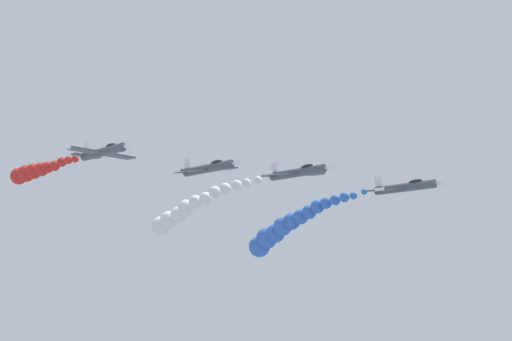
{
  "coord_description": "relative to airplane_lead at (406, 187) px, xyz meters",
  "views": [
    {
      "loc": [
        65.58,
        70.63,
        105.75
      ],
      "look_at": [
        0.0,
        0.0,
        121.62
      ],
      "focal_mm": 54.83,
      "sensor_mm": 36.0,
      "label": 1
    }
  ],
  "objects": [
    {
      "name": "smoke_trail_lead",
      "position": [
        0.29,
        -21.92,
        -3.96
      ],
      "size": [
        3.28,
        21.88,
        8.32
      ],
      "color": "blue"
    },
    {
      "name": "airplane_right_inner",
      "position": [
        18.9,
        -16.25,
        2.29
      ],
      "size": [
        9.51,
        10.35,
        2.72
      ],
      "rotation": [
        0.0,
        0.14,
        0.0
      ],
      "color": "#474C56"
    },
    {
      "name": "airplane_left_inner",
      "position": [
        10.85,
        -8.39,
        1.7
      ],
      "size": [
        9.55,
        10.35,
        2.49
      ],
      "rotation": [
        0.0,
        0.09,
        0.0
      ],
      "color": "#474C56"
    },
    {
      "name": "smoke_trail_left_inner",
      "position": [
        10.58,
        -32.28,
        -1.37
      ],
      "size": [
        3.06,
        24.19,
        6.54
      ],
      "color": "white"
    },
    {
      "name": "airplane_lead",
      "position": [
        0.0,
        0.0,
        0.0
      ],
      "size": [
        9.53,
        10.35,
        2.61
      ],
      "rotation": [
        0.0,
        0.12,
        0.0
      ],
      "color": "#474C56"
    },
    {
      "name": "airplane_left_outer",
      "position": [
        29.62,
        -23.72,
        4.04
      ],
      "size": [
        9.57,
        10.35,
        2.33
      ],
      "rotation": [
        0.0,
        -0.02,
        0.0
      ],
      "color": "#474C56"
    },
    {
      "name": "smoke_trail_left_outer",
      "position": [
        30.51,
        -40.21,
        3.44
      ],
      "size": [
        3.11,
        14.72,
        2.76
      ],
      "color": "red"
    }
  ]
}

